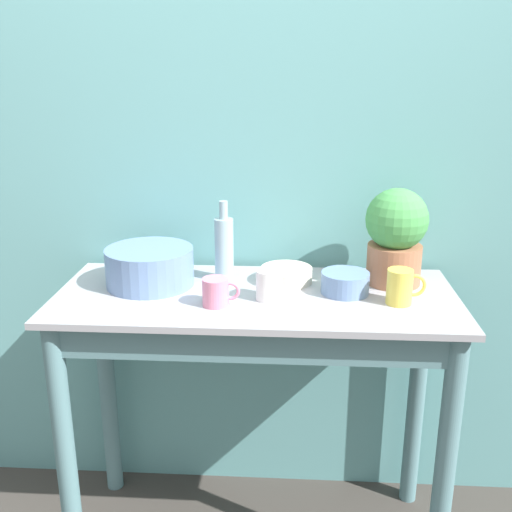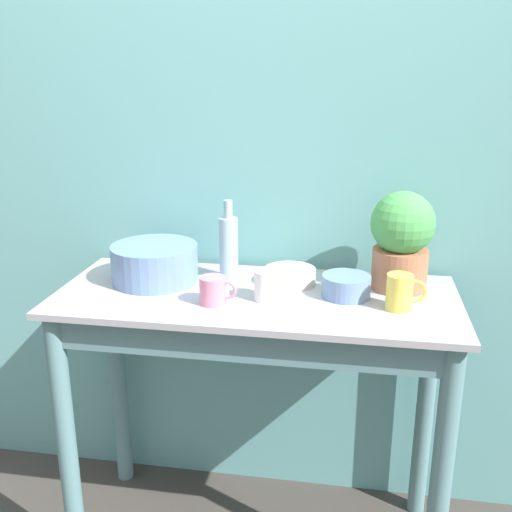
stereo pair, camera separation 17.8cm
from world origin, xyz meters
The scene contains 10 objects.
wall_back centered at (0.00, 0.57, 1.20)m, with size 6.00×0.05×2.40m.
counter_table centered at (0.00, 0.24, 0.68)m, with size 1.22×0.52×0.89m.
potted_plant centered at (0.43, 0.38, 1.05)m, with size 0.19×0.19×0.31m.
bowl_wash_large centered at (-0.34, 0.32, 0.95)m, with size 0.27×0.27×0.12m.
bottle_tall centered at (-0.11, 0.38, 1.00)m, with size 0.06×0.06×0.26m.
mug_white centered at (0.04, 0.22, 0.94)m, with size 0.11×0.08×0.09m.
mug_yellow centered at (0.42, 0.21, 0.94)m, with size 0.11×0.07×0.10m.
mug_pink centered at (-0.11, 0.16, 0.93)m, with size 0.11×0.08×0.08m.
bowl_small_cream centered at (0.09, 0.37, 0.92)m, with size 0.16×0.16×0.05m.
bowl_small_blue centered at (0.27, 0.28, 0.92)m, with size 0.15×0.15×0.07m.
Camera 1 is at (0.10, -1.43, 1.55)m, focal length 42.00 mm.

